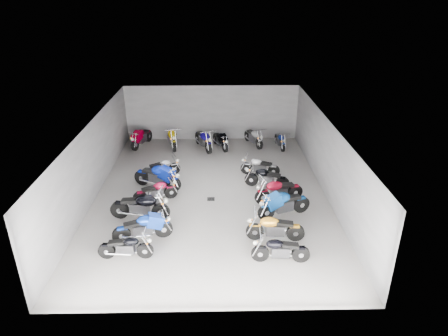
{
  "coord_description": "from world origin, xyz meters",
  "views": [
    {
      "loc": [
        0.26,
        -15.54,
        8.33
      ],
      "look_at": [
        0.58,
        0.53,
        1.0
      ],
      "focal_mm": 32.0,
      "sensor_mm": 36.0,
      "label": 1
    }
  ],
  "objects": [
    {
      "name": "motorcycle_right_a",
      "position": [
        2.31,
        -4.79,
        0.46
      ],
      "size": [
        1.93,
        0.4,
        0.85
      ],
      "rotation": [
        0.0,
        0.0,
        1.52
      ],
      "color": "black",
      "rests_on": "ground"
    },
    {
      "name": "motorcycle_back_b",
      "position": [
        -2.27,
        5.73,
        0.56
      ],
      "size": [
        0.71,
        2.31,
        1.03
      ],
      "rotation": [
        0.0,
        0.0,
        3.37
      ],
      "color": "black",
      "rests_on": "ground"
    },
    {
      "name": "wall_left",
      "position": [
        -5.0,
        0.0,
        1.6
      ],
      "size": [
        0.1,
        14.0,
        3.2
      ],
      "primitive_type": "cube",
      "color": "gray",
      "rests_on": "ground"
    },
    {
      "name": "motorcycle_back_d",
      "position": [
        0.48,
        5.45,
        0.48
      ],
      "size": [
        0.85,
        1.91,
        0.88
      ],
      "rotation": [
        0.0,
        0.0,
        3.51
      ],
      "color": "black",
      "rests_on": "ground"
    },
    {
      "name": "ground",
      "position": [
        0.0,
        0.0,
        0.0
      ],
      "size": [
        14.0,
        14.0,
        0.0
      ],
      "primitive_type": "plane",
      "color": "#989590",
      "rests_on": "ground"
    },
    {
      "name": "motorcycle_left_a",
      "position": [
        -2.78,
        -4.51,
        0.45
      ],
      "size": [
        1.85,
        0.36,
        0.82
      ],
      "rotation": [
        0.0,
        0.0,
        -1.58
      ],
      "color": "black",
      "rests_on": "ground"
    },
    {
      "name": "motorcycle_right_c",
      "position": [
        2.87,
        -1.94,
        0.55
      ],
      "size": [
        2.18,
        0.98,
        1.01
      ],
      "rotation": [
        0.0,
        0.0,
        1.94
      ],
      "color": "black",
      "rests_on": "ground"
    },
    {
      "name": "motorcycle_right_b",
      "position": [
        2.3,
        -3.55,
        0.5
      ],
      "size": [
        2.1,
        0.45,
        0.92
      ],
      "rotation": [
        0.0,
        0.0,
        1.5
      ],
      "color": "black",
      "rests_on": "ground"
    },
    {
      "name": "drain_grate",
      "position": [
        0.0,
        -0.5,
        0.01
      ],
      "size": [
        0.32,
        0.32,
        0.01
      ],
      "primitive_type": "cube",
      "color": "black",
      "rests_on": "ground"
    },
    {
      "name": "motorcycle_back_f",
      "position": [
        3.84,
        5.46,
        0.45
      ],
      "size": [
        0.42,
        1.85,
        0.82
      ],
      "rotation": [
        0.0,
        0.0,
        3.25
      ],
      "color": "black",
      "rests_on": "ground"
    },
    {
      "name": "motorcycle_left_f",
      "position": [
        -2.36,
        1.85,
        0.45
      ],
      "size": [
        1.77,
        0.8,
        0.82
      ],
      "rotation": [
        0.0,
        0.0,
        -1.19
      ],
      "color": "black",
      "rests_on": "ground"
    },
    {
      "name": "motorcycle_back_e",
      "position": [
        2.39,
        5.86,
        0.5
      ],
      "size": [
        0.9,
        1.99,
        0.92
      ],
      "rotation": [
        0.0,
        0.0,
        3.52
      ],
      "color": "black",
      "rests_on": "ground"
    },
    {
      "name": "motorcycle_back_a",
      "position": [
        -4.01,
        5.86,
        0.52
      ],
      "size": [
        0.87,
        2.11,
        0.96
      ],
      "rotation": [
        0.0,
        0.0,
        2.8
      ],
      "color": "black",
      "rests_on": "ground"
    },
    {
      "name": "motorcycle_left_d",
      "position": [
        -2.31,
        -0.59,
        0.46
      ],
      "size": [
        1.83,
        0.84,
        0.85
      ],
      "rotation": [
        0.0,
        0.0,
        -1.19
      ],
      "color": "black",
      "rests_on": "ground"
    },
    {
      "name": "motorcycle_back_c",
      "position": [
        -0.46,
        5.36,
        0.56
      ],
      "size": [
        1.01,
        2.22,
        1.02
      ],
      "rotation": [
        0.0,
        0.0,
        3.52
      ],
      "color": "black",
      "rests_on": "ground"
    },
    {
      "name": "motorcycle_right_d",
      "position": [
        2.85,
        -0.74,
        0.52
      ],
      "size": [
        2.11,
        0.74,
        0.95
      ],
      "rotation": [
        0.0,
        0.0,
        1.85
      ],
      "color": "black",
      "rests_on": "ground"
    },
    {
      "name": "ceiling",
      "position": [
        0.0,
        0.0,
        3.22
      ],
      "size": [
        10.0,
        14.0,
        0.04
      ],
      "primitive_type": "cube",
      "color": "black",
      "rests_on": "wall_back"
    },
    {
      "name": "motorcycle_right_e",
      "position": [
        2.48,
        0.54,
        0.49
      ],
      "size": [
        1.99,
        0.73,
        0.9
      ],
      "rotation": [
        0.0,
        0.0,
        1.27
      ],
      "color": "black",
      "rests_on": "ground"
    },
    {
      "name": "wall_back",
      "position": [
        0.0,
        7.0,
        1.6
      ],
      "size": [
        10.0,
        0.1,
        3.2
      ],
      "primitive_type": "cube",
      "color": "gray",
      "rests_on": "ground"
    },
    {
      "name": "motorcycle_left_e",
      "position": [
        -2.39,
        0.61,
        0.57
      ],
      "size": [
        2.22,
        1.1,
        1.04
      ],
      "rotation": [
        0.0,
        0.0,
        -1.99
      ],
      "color": "black",
      "rests_on": "ground"
    },
    {
      "name": "motorcycle_right_f",
      "position": [
        2.32,
        1.86,
        0.46
      ],
      "size": [
        1.88,
        0.6,
        0.84
      ],
      "rotation": [
        0.0,
        0.0,
        1.33
      ],
      "color": "black",
      "rests_on": "ground"
    },
    {
      "name": "motorcycle_left_b",
      "position": [
        -2.38,
        -3.46,
        0.52
      ],
      "size": [
        2.11,
        0.68,
        0.94
      ],
      "rotation": [
        0.0,
        0.0,
        -1.32
      ],
      "color": "black",
      "rests_on": "ground"
    },
    {
      "name": "wall_right",
      "position": [
        5.0,
        0.0,
        1.6
      ],
      "size": [
        0.1,
        14.0,
        3.2
      ],
      "primitive_type": "cube",
      "color": "gray",
      "rests_on": "ground"
    },
    {
      "name": "motorcycle_left_c",
      "position": [
        -2.71,
        -2.04,
        0.57
      ],
      "size": [
        2.37,
        0.55,
        1.04
      ],
      "rotation": [
        0.0,
        0.0,
        -1.7
      ],
      "color": "black",
      "rests_on": "ground"
    }
  ]
}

